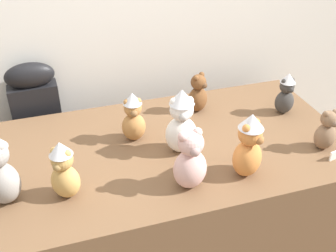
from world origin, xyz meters
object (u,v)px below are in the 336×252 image
at_px(display_table, 168,202).
at_px(teddy_bear_honey, 64,171).
at_px(teddy_bear_blush, 189,161).
at_px(teddy_bear_caramel, 133,117).
at_px(teddy_bear_snow, 181,122).
at_px(teddy_bear_mocha, 326,131).
at_px(teddy_bear_chestnut, 198,94).
at_px(teddy_bear_charcoal, 286,94).
at_px(teddy_bear_ginger, 249,146).
at_px(instrument_case, 43,140).

height_order(display_table, teddy_bear_honey, teddy_bear_honey).
distance_m(teddy_bear_blush, teddy_bear_caramel, 0.46).
height_order(teddy_bear_blush, teddy_bear_snow, teddy_bear_snow).
height_order(teddy_bear_mocha, teddy_bear_chestnut, teddy_bear_chestnut).
height_order(teddy_bear_charcoal, teddy_bear_chestnut, teddy_bear_charcoal).
bearing_deg(teddy_bear_charcoal, teddy_bear_mocha, -93.68).
bearing_deg(teddy_bear_chestnut, teddy_bear_caramel, 169.05).
bearing_deg(teddy_bear_honey, teddy_bear_chestnut, 66.67).
bearing_deg(teddy_bear_ginger, teddy_bear_chestnut, 62.04).
bearing_deg(teddy_bear_caramel, teddy_bear_honey, -133.51).
height_order(teddy_bear_blush, teddy_bear_mocha, teddy_bear_blush).
bearing_deg(teddy_bear_blush, teddy_bear_snow, 69.49).
bearing_deg(instrument_case, teddy_bear_charcoal, -22.65).
xyz_separation_m(teddy_bear_charcoal, teddy_bear_chestnut, (-0.46, 0.17, -0.01)).
xyz_separation_m(teddy_bear_mocha, teddy_bear_ginger, (-0.47, -0.07, 0.06)).
bearing_deg(teddy_bear_ginger, teddy_bear_snow, 102.14).
distance_m(display_table, teddy_bear_ginger, 0.69).
xyz_separation_m(instrument_case, teddy_bear_blush, (0.62, -0.95, 0.39)).
relative_size(display_table, teddy_bear_charcoal, 7.55).
bearing_deg(display_table, teddy_bear_caramel, 142.83).
height_order(teddy_bear_mocha, teddy_bear_caramel, teddy_bear_caramel).
distance_m(display_table, teddy_bear_mocha, 0.92).
distance_m(teddy_bear_mocha, teddy_bear_snow, 0.72).
bearing_deg(teddy_bear_caramel, teddy_bear_snow, -35.52).
height_order(teddy_bear_caramel, teddy_bear_ginger, teddy_bear_ginger).
relative_size(display_table, teddy_bear_mocha, 8.49).
relative_size(teddy_bear_honey, teddy_bear_snow, 0.82).
bearing_deg(teddy_bear_charcoal, teddy_bear_ginger, -141.30).
relative_size(teddy_bear_honey, teddy_bear_caramel, 1.04).
xyz_separation_m(teddy_bear_blush, teddy_bear_ginger, (0.28, -0.00, 0.02)).
bearing_deg(teddy_bear_snow, teddy_bear_ginger, -40.37).
distance_m(display_table, teddy_bear_charcoal, 0.90).
xyz_separation_m(teddy_bear_caramel, teddy_bear_snow, (0.20, -0.17, 0.04)).
height_order(teddy_bear_blush, teddy_bear_honey, teddy_bear_blush).
bearing_deg(teddy_bear_chestnut, teddy_bear_snow, -156.24).
xyz_separation_m(instrument_case, teddy_bear_mocha, (1.37, -0.88, 0.35)).
xyz_separation_m(teddy_bear_blush, teddy_bear_caramel, (-0.14, 0.43, -0.01)).
bearing_deg(teddy_bear_ginger, display_table, 102.29).
bearing_deg(instrument_case, display_table, -47.07).
xyz_separation_m(teddy_bear_charcoal, teddy_bear_ginger, (-0.46, -0.44, 0.04)).
bearing_deg(teddy_bear_mocha, teddy_bear_snow, 158.17).
bearing_deg(teddy_bear_caramel, teddy_bear_ginger, -40.64).
bearing_deg(display_table, teddy_bear_snow, -48.61).
distance_m(teddy_bear_blush, teddy_bear_ginger, 0.28).
relative_size(display_table, teddy_bear_honey, 6.65).
bearing_deg(teddy_bear_honey, teddy_bear_blush, 23.36).
relative_size(teddy_bear_blush, teddy_bear_ginger, 0.92).
distance_m(teddy_bear_honey, teddy_bear_ginger, 0.81).
distance_m(display_table, instrument_case, 0.90).
height_order(display_table, teddy_bear_charcoal, teddy_bear_charcoal).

